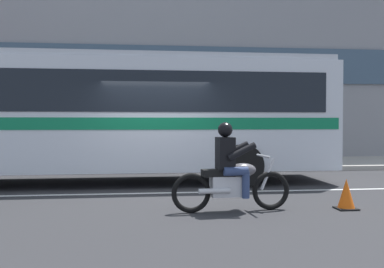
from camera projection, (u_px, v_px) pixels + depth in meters
ground_plane at (156, 189)px, 10.50m from camera, size 60.00×60.00×0.00m
sidewalk_curb at (150, 165)px, 15.56m from camera, size 28.00×3.80×0.15m
lane_center_stripe at (157, 193)px, 9.91m from camera, size 26.60×0.14×0.01m
office_building_facade at (148, 23)px, 17.68m from camera, size 28.00×0.89×10.88m
transit_bus at (115, 110)px, 11.51m from camera, size 11.10×2.70×3.22m
motorcycle_with_rider at (231, 174)px, 7.88m from camera, size 2.14×0.64×1.56m
fire_hydrant at (252, 154)px, 14.69m from camera, size 0.22×0.30×0.75m
traffic_cone at (346, 195)px, 8.08m from camera, size 0.36×0.36×0.55m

